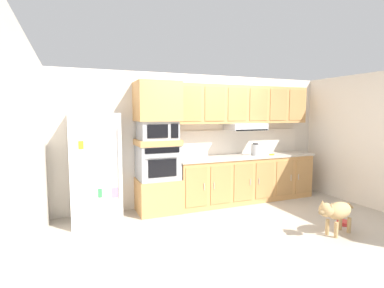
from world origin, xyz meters
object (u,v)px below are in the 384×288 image
screwdriver (272,154)px  electric_kettle (255,150)px  built_in_oven (158,162)px  microwave (157,130)px  dog (336,211)px  refrigerator (95,168)px  dog_food_bowl (344,223)px

screwdriver → electric_kettle: electric_kettle is taller
built_in_oven → microwave: microwave is taller
screwdriver → built_in_oven: bearing=176.6°
built_in_oven → dog: built_in_oven is taller
refrigerator → screwdriver: (3.41, -0.07, 0.05)m
screwdriver → electric_kettle: bearing=164.8°
refrigerator → built_in_oven: (1.07, 0.07, 0.02)m
electric_kettle → dog: (0.08, -1.92, -0.69)m
refrigerator → electric_kettle: 3.08m
dog → dog_food_bowl: (0.44, 0.24, -0.31)m
microwave → refrigerator: bearing=-176.4°
dog → dog_food_bowl: dog is taller
microwave → electric_kettle: microwave is taller
microwave → electric_kettle: (2.01, -0.05, -0.43)m
microwave → dog: size_ratio=0.77×
built_in_oven → dog: bearing=-43.3°
refrigerator → screwdriver: 3.41m
built_in_oven → electric_kettle: built_in_oven is taller
dog_food_bowl → built_in_oven: bearing=145.6°
refrigerator → electric_kettle: (3.08, 0.02, 0.15)m
screwdriver → electric_kettle: (-0.33, 0.09, 0.10)m
refrigerator → dog_food_bowl: size_ratio=8.80×
screwdriver → microwave: bearing=176.6°
dog → dog_food_bowl: bearing=-162.3°
built_in_oven → screwdriver: bearing=-3.4°
microwave → screwdriver: bearing=-3.4°
refrigerator → microwave: bearing=3.6°
dog → dog_food_bowl: 0.59m
built_in_oven → dog_food_bowl: size_ratio=3.50×
built_in_oven → dog: size_ratio=0.84×
microwave → built_in_oven: bearing=179.2°
microwave → electric_kettle: size_ratio=2.68×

